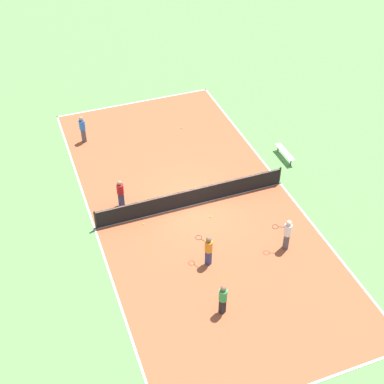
% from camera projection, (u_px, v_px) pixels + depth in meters
% --- Properties ---
extents(ground_plane, '(80.00, 80.00, 0.00)m').
position_uv_depth(ground_plane, '(192.00, 205.00, 28.00)').
color(ground_plane, '#60934C').
extents(court_surface, '(10.46, 22.44, 0.02)m').
position_uv_depth(court_surface, '(192.00, 205.00, 27.99)').
color(court_surface, '#B75633').
rests_on(court_surface, ground_plane).
extents(tennis_net, '(10.26, 0.10, 1.11)m').
position_uv_depth(tennis_net, '(192.00, 197.00, 27.62)').
color(tennis_net, black).
rests_on(tennis_net, court_surface).
extents(bench, '(0.36, 1.84, 0.45)m').
position_uv_depth(bench, '(285.00, 153.00, 30.95)').
color(bench, silver).
rests_on(bench, ground_plane).
extents(player_far_green, '(0.45, 0.45, 1.64)m').
position_uv_depth(player_far_green, '(223.00, 298.00, 22.09)').
color(player_far_green, black).
rests_on(player_far_green, court_surface).
extents(player_near_blue, '(0.38, 0.38, 1.74)m').
position_uv_depth(player_near_blue, '(82.00, 127.00, 31.85)').
color(player_near_blue, '#4C4C51').
rests_on(player_near_blue, court_surface).
extents(player_center_orange, '(0.73, 0.98, 1.70)m').
position_uv_depth(player_center_orange, '(208.00, 249.00, 24.18)').
color(player_center_orange, navy).
rests_on(player_center_orange, court_surface).
extents(player_coach_red, '(0.48, 0.48, 1.61)m').
position_uv_depth(player_coach_red, '(120.00, 192.00, 27.38)').
color(player_coach_red, navy).
rests_on(player_coach_red, court_surface).
extents(player_near_white, '(0.98, 0.70, 1.76)m').
position_uv_depth(player_near_white, '(287.00, 232.00, 24.93)').
color(player_near_white, '#4C4C51').
rests_on(player_near_white, court_surface).
extents(tennis_ball_left_sideline, '(0.07, 0.07, 0.07)m').
position_uv_depth(tennis_ball_left_sideline, '(211.00, 217.00, 27.23)').
color(tennis_ball_left_sideline, '#CCE033').
rests_on(tennis_ball_left_sideline, court_surface).
extents(tennis_ball_near_net, '(0.07, 0.07, 0.07)m').
position_uv_depth(tennis_ball_near_net, '(144.00, 224.00, 26.80)').
color(tennis_ball_near_net, '#CCE033').
rests_on(tennis_ball_near_net, court_surface).
extents(tennis_ball_midcourt, '(0.07, 0.07, 0.07)m').
position_uv_depth(tennis_ball_midcourt, '(182.00, 128.00, 33.55)').
color(tennis_ball_midcourt, '#CCE033').
rests_on(tennis_ball_midcourt, court_surface).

